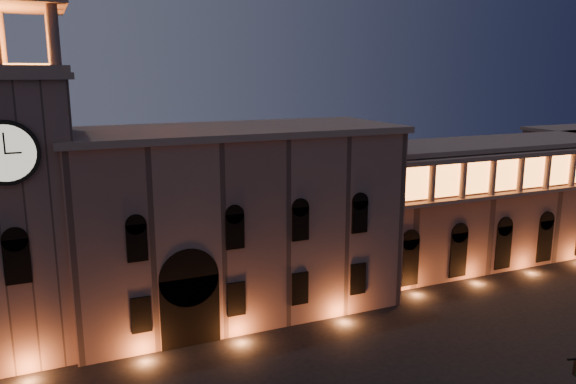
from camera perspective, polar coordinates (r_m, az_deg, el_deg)
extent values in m
cube|color=#7A5B50|center=(53.46, -5.39, -3.16)|extent=(30.00, 12.00, 17.00)
cube|color=#896E5E|center=(51.85, -5.58, 6.27)|extent=(30.80, 12.80, 0.60)
cube|color=black|center=(48.85, -10.06, -11.65)|extent=(5.00, 1.40, 6.00)
cylinder|color=black|center=(47.73, -10.19, -8.35)|extent=(5.00, 1.40, 5.00)
cube|color=orange|center=(48.76, -9.99, -11.96)|extent=(4.20, 0.20, 5.00)
cube|color=#7A5B50|center=(49.50, -25.87, -2.60)|extent=(9.00, 9.00, 22.00)
cube|color=#896E5E|center=(48.13, -27.12, 10.48)|extent=(9.80, 9.80, 0.50)
cylinder|color=black|center=(43.81, -26.78, 3.56)|extent=(4.60, 0.35, 4.60)
cylinder|color=beige|center=(43.67, -26.79, 3.53)|extent=(4.00, 0.12, 4.00)
cube|color=#896E5E|center=(48.13, -27.18, 11.07)|extent=(9.40, 9.40, 0.50)
cube|color=orange|center=(48.14, -27.21, 11.42)|extent=(6.80, 6.80, 0.15)
cylinder|color=#896E5E|center=(44.36, -22.70, 14.53)|extent=(0.76, 0.76, 4.20)
cylinder|color=#896E5E|center=(51.99, -27.20, 13.65)|extent=(0.76, 0.76, 4.20)
cylinder|color=#896E5E|center=(51.94, -22.90, 14.03)|extent=(0.76, 0.76, 4.20)
cylinder|color=#896E5E|center=(48.15, -22.81, 14.26)|extent=(0.76, 0.76, 4.20)
cube|color=brown|center=(73.08, 20.30, -0.92)|extent=(40.00, 10.00, 14.00)
cube|color=#896E5E|center=(71.89, 20.72, 4.72)|extent=(40.60, 10.60, 0.50)
cube|color=#896E5E|center=(68.87, 23.58, 0.01)|extent=(40.00, 1.20, 0.40)
cube|color=#896E5E|center=(68.17, 23.89, 3.55)|extent=(40.00, 1.40, 0.50)
cube|color=orange|center=(68.85, 23.40, 1.89)|extent=(38.00, 0.15, 3.60)
cylinder|color=#896E5E|center=(56.72, 11.24, 0.66)|extent=(0.70, 0.70, 4.00)
cylinder|color=#896E5E|center=(59.06, 14.43, 0.96)|extent=(0.70, 0.70, 4.00)
cylinder|color=#896E5E|center=(61.57, 17.38, 1.24)|extent=(0.70, 0.70, 4.00)
cylinder|color=#896E5E|center=(64.24, 20.08, 1.48)|extent=(0.70, 0.70, 4.00)
cylinder|color=#896E5E|center=(67.04, 22.57, 1.71)|extent=(0.70, 0.70, 4.00)
cylinder|color=#896E5E|center=(69.95, 24.85, 1.91)|extent=(0.70, 0.70, 4.00)
cylinder|color=#896E5E|center=(72.97, 26.95, 2.10)|extent=(0.70, 0.70, 4.00)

